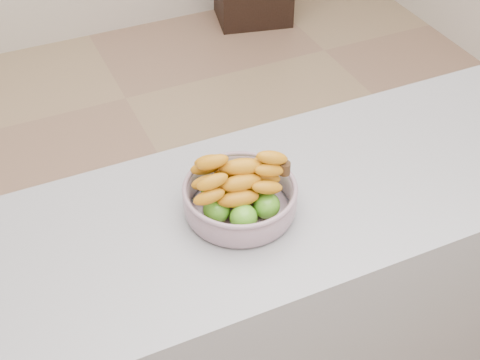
% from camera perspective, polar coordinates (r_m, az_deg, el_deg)
% --- Properties ---
extents(ground, '(4.00, 4.00, 0.00)m').
position_cam_1_polar(ground, '(2.77, -2.20, -6.03)').
color(ground, '#997D5D').
rests_on(ground, ground).
extents(counter, '(2.00, 0.60, 0.90)m').
position_cam_1_polar(counter, '(2.02, 5.25, -10.32)').
color(counter, gray).
rests_on(counter, ground).
extents(fruit_bowl, '(0.28, 0.28, 0.16)m').
position_cam_1_polar(fruit_bowl, '(1.59, -0.01, -1.34)').
color(fruit_bowl, '#A9B2CB').
rests_on(fruit_bowl, counter).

